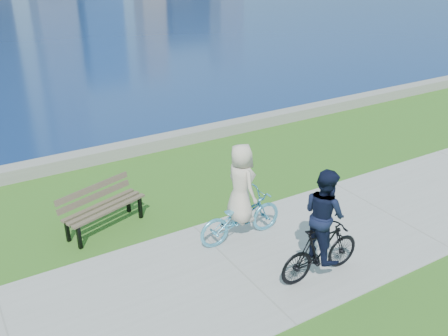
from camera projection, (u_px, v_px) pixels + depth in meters
The scene contains 6 objects.
ground at pixel (238, 269), 9.34m from camera, with size 320.00×320.00×0.00m, color #2C5D18.
concrete_path at pixel (238, 269), 9.34m from camera, with size 80.00×3.50×0.02m, color #979792.
seawall at pixel (120, 151), 14.09m from camera, with size 90.00×0.50×0.35m, color gray.
park_bench at pixel (101, 204), 10.45m from camera, with size 1.91×1.17×0.94m.
cyclist_woman at pixel (241, 205), 9.98m from camera, with size 0.66×1.88×2.07m.
cyclist_man at pixel (322, 233), 8.78m from camera, with size 0.64×1.73×2.13m.
Camera 1 is at (-4.19, -6.44, 5.65)m, focal length 40.00 mm.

